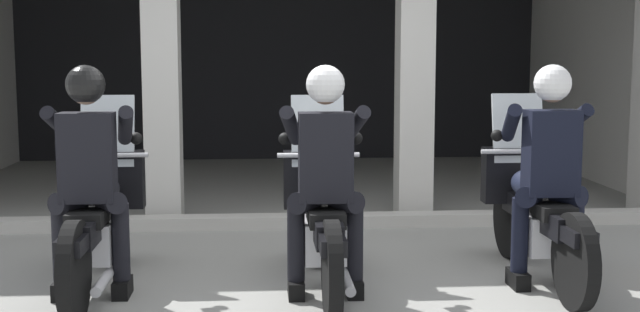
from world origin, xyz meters
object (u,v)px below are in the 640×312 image
Objects in this scene: motorcycle_center at (322,217)px; police_officer_right at (549,157)px; police_officer_left at (89,161)px; motorcycle_left at (99,217)px; motorcycle_right at (534,210)px; police_officer_center at (325,161)px.

police_officer_right is at bearing -9.62° from motorcycle_center.
police_officer_left is 3.18m from police_officer_right.
motorcycle_right is at bearing -6.20° from motorcycle_left.
police_officer_left is at bearing -96.66° from motorcycle_left.
motorcycle_right is (3.18, 0.29, -0.44)m from police_officer_left.
motorcycle_right is 0.52m from police_officer_right.
police_officer_right is (1.59, 0.12, -0.00)m from police_officer_center.
police_officer_right reaches higher than motorcycle_center.
police_officer_right is (3.18, -0.27, 0.44)m from motorcycle_left.
motorcycle_left is at bearing -179.97° from motorcycle_right.
motorcycle_center is 1.60m from motorcycle_right.
police_officer_center is 1.70m from motorcycle_right.
motorcycle_center is at bearing -10.16° from motorcycle_left.
motorcycle_center is at bearing 0.01° from police_officer_left.
motorcycle_left is 1.29× the size of police_officer_center.
motorcycle_center is at bearing -176.01° from motorcycle_right.
police_officer_center is at bearing -20.12° from motorcycle_left.
police_officer_left is 1.59m from police_officer_center.
police_officer_center is 1.60m from police_officer_right.
police_officer_right is (1.59, -0.17, 0.44)m from motorcycle_center.
motorcycle_left is at bearing 83.34° from police_officer_left.
police_officer_left reaches higher than motorcycle_center.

